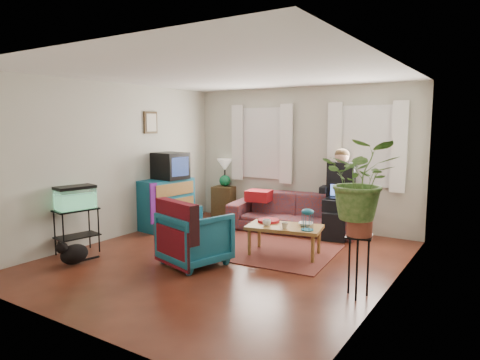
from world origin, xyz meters
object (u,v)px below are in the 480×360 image
Objects in this scene: aquarium_stand at (77,231)px; armchair at (195,235)px; dresser at (166,204)px; sofa at (293,206)px; side_table at (225,201)px; coffee_table at (284,240)px; plant_stand at (358,266)px.

armchair is at bearing 29.80° from aquarium_stand.
sofa is at bearing 34.23° from dresser.
armchair is (1.76, -1.34, -0.05)m from dresser.
dresser is at bearing -21.38° from armchair.
side_table is 0.78× the size of armchair.
dresser is at bearing 161.62° from coffee_table.
dresser reaches higher than armchair.
coffee_table is (0.54, -1.42, -0.23)m from sofa.
coffee_table is at bearing -37.58° from side_table.
dresser is 1.50× the size of aquarium_stand.
sofa is at bearing 99.56° from coffee_table.
side_table is at bearing 159.89° from sofa.
armchair is 1.16× the size of plant_stand.
aquarium_stand is 0.83× the size of armchair.
armchair reaches higher than coffee_table.
side_table is at bearing 130.97° from coffee_table.
aquarium_stand is at bearing -160.06° from coffee_table.
dresser is at bearing -161.24° from sofa.
side_table is 0.63× the size of dresser.
armchair is 2.24m from plant_stand.
plant_stand is (2.24, 0.09, -0.06)m from armchair.
aquarium_stand is at bearing -170.55° from plant_stand.
sofa is at bearing -81.33° from armchair.
plant_stand is at bearing -11.09° from dresser.
sofa is 3.28× the size of plant_stand.
coffee_table is at bearing -78.18° from sofa.
plant_stand is (1.38, -0.93, 0.13)m from coffee_table.
sofa is at bearing 67.12° from aquarium_stand.
side_table is 4.54m from plant_stand.
aquarium_stand is 4.07m from plant_stand.
aquarium_stand is 1.87m from armchair.
sofa is 3.40× the size of aquarium_stand.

